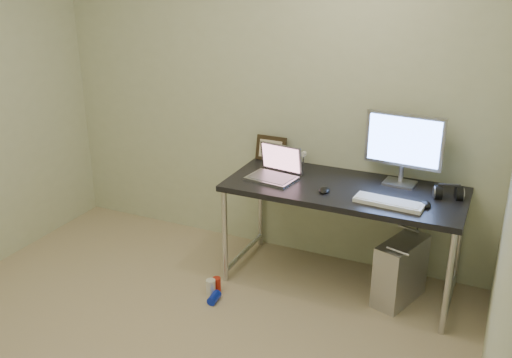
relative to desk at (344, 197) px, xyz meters
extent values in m
cube|color=beige|center=(-0.74, 0.35, 0.58)|extent=(3.50, 0.02, 2.50)
cube|color=beige|center=(1.01, -1.40, 0.58)|extent=(0.02, 3.50, 2.50)
cube|color=black|center=(0.00, 0.00, 0.06)|extent=(1.60, 0.70, 0.04)
cylinder|color=silver|center=(-0.76, -0.31, -0.32)|extent=(0.04, 0.04, 0.71)
cylinder|color=silver|center=(-0.76, 0.31, -0.32)|extent=(0.04, 0.04, 0.71)
cylinder|color=silver|center=(0.76, -0.31, -0.32)|extent=(0.04, 0.04, 0.71)
cylinder|color=silver|center=(0.76, 0.31, -0.32)|extent=(0.04, 0.04, 0.71)
cylinder|color=silver|center=(-0.76, 0.00, -0.59)|extent=(0.04, 0.62, 0.04)
cylinder|color=silver|center=(0.76, 0.00, -0.59)|extent=(0.04, 0.62, 0.04)
cube|color=silver|center=(0.43, -0.04, -0.45)|extent=(0.31, 0.46, 0.44)
cylinder|color=#A9A9B1|center=(0.43, -0.22, -0.21)|extent=(0.16, 0.07, 0.02)
cylinder|color=#A9A9B1|center=(0.43, 0.14, -0.21)|extent=(0.16, 0.07, 0.02)
cylinder|color=black|center=(0.38, 0.30, -0.27)|extent=(0.01, 0.16, 0.69)
cylinder|color=black|center=(0.47, 0.28, -0.29)|extent=(0.02, 0.11, 0.71)
cylinder|color=#B22212|center=(-0.75, -0.47, -0.62)|extent=(0.08, 0.08, 0.11)
cylinder|color=silver|center=(-0.76, -0.53, -0.61)|extent=(0.07, 0.07, 0.12)
cylinder|color=#0F25C4|center=(-0.70, -0.59, -0.64)|extent=(0.07, 0.12, 0.06)
cube|color=#A9A9B1|center=(-0.50, -0.08, 0.09)|extent=(0.36, 0.27, 0.02)
cube|color=slate|center=(-0.50, -0.08, 0.10)|extent=(0.31, 0.23, 0.00)
cube|color=gray|center=(-0.49, 0.05, 0.20)|extent=(0.33, 0.09, 0.21)
cube|color=#7F505B|center=(-0.49, 0.04, 0.20)|extent=(0.30, 0.08, 0.18)
cube|color=#A9A9B1|center=(0.33, 0.21, 0.09)|extent=(0.22, 0.17, 0.02)
cylinder|color=#A9A9B1|center=(0.33, 0.23, 0.15)|extent=(0.03, 0.03, 0.12)
cube|color=#A9A9B1|center=(0.33, 0.22, 0.39)|extent=(0.53, 0.08, 0.36)
cube|color=#628FFF|center=(0.33, 0.20, 0.39)|extent=(0.48, 0.05, 0.32)
cube|color=white|center=(0.34, -0.17, 0.09)|extent=(0.44, 0.17, 0.03)
ellipsoid|color=black|center=(0.55, -0.10, 0.10)|extent=(0.10, 0.13, 0.04)
ellipsoid|color=black|center=(-0.10, -0.14, 0.10)|extent=(0.08, 0.12, 0.04)
cylinder|color=black|center=(0.60, 0.10, 0.11)|extent=(0.07, 0.12, 0.11)
cylinder|color=black|center=(0.73, 0.10, 0.11)|extent=(0.07, 0.12, 0.11)
cube|color=black|center=(0.66, 0.10, 0.17)|extent=(0.14, 0.05, 0.01)
cube|color=black|center=(-0.67, 0.29, 0.17)|extent=(0.24, 0.07, 0.19)
cylinder|color=silver|center=(-0.40, 0.27, 0.12)|extent=(0.01, 0.01, 0.09)
cylinder|color=white|center=(-0.40, 0.27, 0.17)|extent=(0.04, 0.04, 0.04)
camera|label=1|loc=(0.94, -3.51, 1.53)|focal=40.00mm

